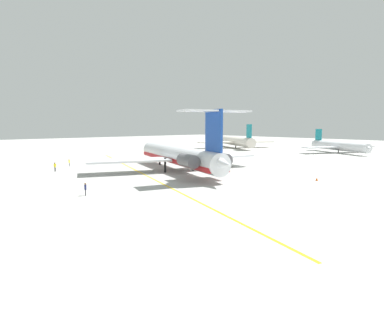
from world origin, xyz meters
The scene contains 11 objects.
ground centered at (0.00, 0.00, 0.00)m, with size 361.59×361.59×0.00m, color #ADADA8.
main_jetliner centered at (-2.92, 11.23, 3.20)m, with size 39.46×35.38×11.72m.
airliner_far_left centered at (-39.73, 69.82, 2.80)m, with size 29.79×30.13×9.51m.
airliner_mid_left centered at (-0.76, 77.77, 2.30)m, with size 24.74×24.99×7.83m.
ground_crew_near_nose centered at (-25.27, -2.50, 1.05)m, with size 0.37×0.27×1.67m.
ground_crew_near_tail centered at (-19.15, -7.58, 1.16)m, with size 0.29×0.46×1.84m.
ground_crew_portside centered at (-20.61, 28.32, 1.05)m, with size 0.27×0.40×1.66m.
ground_crew_starboard centered at (6.18, -11.94, 1.08)m, with size 0.39×0.27×1.71m.
safety_cone_nose centered at (-17.61, 35.05, 0.28)m, with size 0.40×0.40×0.55m, color #EA590F.
safety_cone_wingtip centered at (20.57, 21.77, 0.28)m, with size 0.40×0.40×0.55m, color #EA590F.
taxiway_centreline centered at (-4.00, 3.69, 0.00)m, with size 85.04×0.36×0.01m, color gold.
Camera 1 is at (46.67, -28.65, 9.29)m, focal length 30.00 mm.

